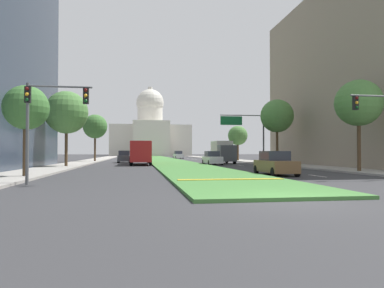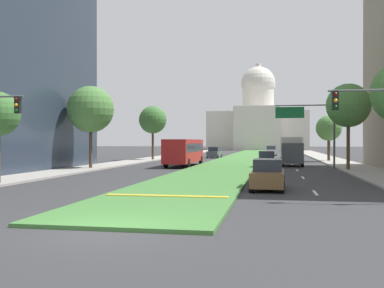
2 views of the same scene
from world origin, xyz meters
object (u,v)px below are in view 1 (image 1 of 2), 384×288
(street_tree_right_far, at_px, (238,136))
(sedan_distant, at_px, (124,157))
(capitol_building, at_px, (150,135))
(box_truck_delivery, at_px, (223,152))
(sedan_far_horizon, at_px, (141,156))
(street_tree_left_mid, at_px, (66,113))
(overhead_guide_sign, at_px, (247,128))
(street_tree_right_near, at_px, (359,103))
(city_bus, at_px, (141,151))
(street_tree_right_mid, at_px, (277,116))
(street_tree_left_far, at_px, (95,127))
(sedan_midblock, at_px, (212,158))
(traffic_light_near_left, at_px, (45,111))
(street_tree_left_near, at_px, (26,108))
(sedan_lead_stopped, at_px, (275,164))
(sedan_very_far, at_px, (178,155))

(street_tree_right_far, bearing_deg, sedan_distant, -163.71)
(capitol_building, distance_m, box_truck_delivery, 97.30)
(sedan_distant, distance_m, sedan_far_horizon, 16.05)
(street_tree_left_mid, bearing_deg, sedan_far_horizon, 75.39)
(overhead_guide_sign, distance_m, street_tree_right_near, 17.90)
(capitol_building, bearing_deg, city_bus, -92.70)
(capitol_building, height_order, street_tree_right_near, capitol_building)
(street_tree_right_mid, bearing_deg, street_tree_left_mid, -175.58)
(street_tree_left_far, height_order, sedan_midblock, street_tree_left_far)
(traffic_light_near_left, xyz_separation_m, street_tree_left_mid, (-2.83, 20.56, 2.08))
(street_tree_left_mid, xyz_separation_m, box_truck_delivery, (19.66, 10.18, -4.19))
(sedan_distant, xyz_separation_m, box_truck_delivery, (14.10, -5.21, 0.83))
(box_truck_delivery, bearing_deg, sedan_far_horizon, 118.69)
(street_tree_right_far, bearing_deg, sedan_far_horizon, 148.89)
(street_tree_right_mid, relative_size, box_truck_delivery, 1.26)
(traffic_light_near_left, relative_size, sedan_midblock, 1.15)
(street_tree_right_far, distance_m, sedan_midblock, 18.43)
(street_tree_left_near, height_order, street_tree_right_near, street_tree_right_near)
(capitol_building, relative_size, box_truck_delivery, 4.89)
(sedan_far_horizon, xyz_separation_m, city_bus, (-0.21, -24.03, 0.93))
(traffic_light_near_left, height_order, sedan_lead_stopped, traffic_light_near_left)
(capitol_building, bearing_deg, street_tree_right_near, -84.09)
(street_tree_left_near, bearing_deg, sedan_lead_stopped, 2.09)
(overhead_guide_sign, relative_size, city_bus, 0.59)
(street_tree_left_far, height_order, sedan_far_horizon, street_tree_left_far)
(sedan_lead_stopped, relative_size, sedan_distant, 1.10)
(traffic_light_near_left, distance_m, street_tree_left_far, 41.25)
(street_tree_left_mid, height_order, street_tree_left_far, street_tree_left_mid)
(sedan_very_far, bearing_deg, capitol_building, 94.21)
(sedan_lead_stopped, distance_m, city_bus, 24.34)
(sedan_lead_stopped, bearing_deg, box_truck_delivery, 84.82)
(street_tree_right_far, relative_size, sedan_very_far, 1.42)
(sedan_distant, height_order, city_bus, city_bus)
(street_tree_right_mid, height_order, street_tree_left_far, street_tree_right_mid)
(capitol_building, bearing_deg, overhead_guide_sign, -85.18)
(street_tree_left_near, relative_size, sedan_midblock, 1.30)
(street_tree_right_mid, height_order, city_bus, street_tree_right_mid)
(street_tree_right_far, bearing_deg, capitol_building, 98.18)
(capitol_building, bearing_deg, street_tree_left_far, -97.92)
(street_tree_right_mid, bearing_deg, sedan_very_far, 99.52)
(street_tree_left_far, relative_size, sedan_far_horizon, 1.82)
(overhead_guide_sign, xyz_separation_m, street_tree_right_mid, (3.15, -2.09, 1.38))
(street_tree_left_far, relative_size, sedan_very_far, 1.78)
(sedan_lead_stopped, bearing_deg, traffic_light_near_left, -159.79)
(street_tree_left_near, distance_m, sedan_very_far, 63.42)
(box_truck_delivery, bearing_deg, sedan_lead_stopped, -95.18)
(sedan_midblock, height_order, sedan_distant, sedan_distant)
(sedan_very_far, bearing_deg, overhead_guide_sign, -84.28)
(street_tree_right_near, distance_m, sedan_midblock, 20.65)
(street_tree_left_far, distance_m, sedan_very_far, 30.13)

